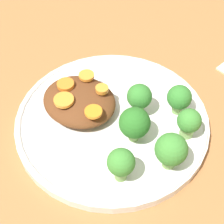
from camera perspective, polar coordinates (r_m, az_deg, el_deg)
ground_plane at (r=0.54m, az=0.00°, el=-2.02°), size 4.00×4.00×0.00m
plate at (r=0.54m, az=0.00°, el=-1.38°), size 0.28×0.28×0.02m
stew_mound at (r=0.53m, az=-5.00°, el=1.67°), size 0.11×0.09×0.03m
broccoli_floret_0 at (r=0.49m, az=3.45°, el=-1.74°), size 0.04×0.04×0.05m
broccoli_floret_1 at (r=0.47m, az=9.00°, el=-5.77°), size 0.04×0.04×0.05m
broccoli_floret_2 at (r=0.45m, az=1.38°, el=-7.84°), size 0.03×0.03×0.05m
broccoli_floret_3 at (r=0.53m, az=10.21°, el=2.10°), size 0.03×0.03×0.05m
broccoli_floret_4 at (r=0.50m, az=11.64°, el=-1.54°), size 0.03×0.03×0.05m
broccoli_floret_5 at (r=0.52m, az=4.18°, el=2.19°), size 0.04×0.04×0.05m
carrot_slice_0 at (r=0.51m, az=-7.35°, el=1.82°), size 0.03×0.03×0.00m
carrot_slice_1 at (r=0.50m, az=-2.85°, el=0.05°), size 0.02×0.02×0.00m
carrot_slice_2 at (r=0.52m, az=-1.54°, el=3.51°), size 0.02×0.02×0.01m
carrot_slice_3 at (r=0.53m, az=-7.09°, el=4.17°), size 0.02×0.02×0.01m
carrot_slice_4 at (r=0.54m, az=-3.91°, el=5.56°), size 0.02×0.02×0.00m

